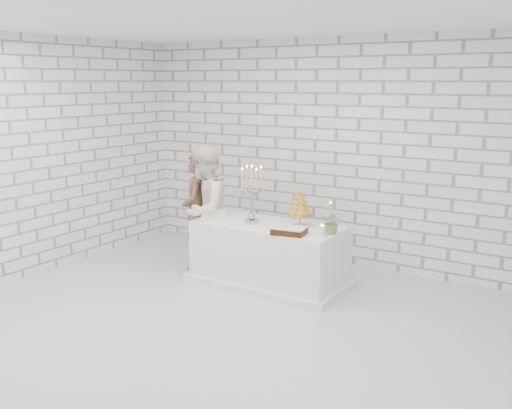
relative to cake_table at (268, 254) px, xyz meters
name	(u,v)px	position (x,y,z in m)	size (l,w,h in m)	color
ground	(229,323)	(0.28, -1.22, -0.38)	(6.00, 5.00, 0.01)	silver
ceiling	(226,18)	(0.28, -1.22, 2.62)	(6.00, 5.00, 0.01)	white
wall_back	(336,153)	(0.28, 1.28, 1.12)	(6.00, 0.01, 3.00)	white
wall_left	(31,158)	(-2.72, -1.22, 1.12)	(0.01, 5.00, 3.00)	white
cake_table	(268,254)	(0.00, 0.00, 0.00)	(1.80, 0.80, 0.75)	white
groom	(196,211)	(-1.12, 0.03, 0.39)	(0.56, 0.37, 1.53)	brown
bride	(205,210)	(-0.91, -0.06, 0.45)	(0.80, 0.63, 1.66)	white
candelabra	(252,194)	(-0.20, -0.05, 0.73)	(0.29, 0.29, 0.71)	#9798A1
croquembouche	(300,207)	(0.36, 0.13, 0.60)	(0.29, 0.29, 0.45)	olive
chocolate_cake	(289,231)	(0.44, -0.26, 0.42)	(0.37, 0.26, 0.08)	black
pillar_candle	(322,231)	(0.79, -0.15, 0.44)	(0.08, 0.08, 0.12)	white
extra_taper	(330,217)	(0.75, 0.13, 0.54)	(0.06, 0.06, 0.32)	beige
flowers	(333,222)	(0.84, 0.02, 0.51)	(0.24, 0.21, 0.27)	#567F47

